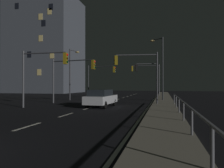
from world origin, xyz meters
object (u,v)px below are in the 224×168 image
traffic_light_near_left (43,67)px  street_lamp_across_street (161,63)px  street_lamp_median (71,69)px  traffic_light_mid_left (72,71)px  traffic_light_overhead_east (147,73)px  car (101,98)px  traffic_light_mid_right (147,73)px  building_distant (46,46)px  traffic_light_near_right (137,67)px  traffic_light_far_center (100,74)px

traffic_light_near_left → street_lamp_across_street: (9.74, 10.81, 1.26)m
street_lamp_across_street → street_lamp_median: size_ratio=1.14×
traffic_light_mid_left → traffic_light_near_left: bearing=-96.2°
traffic_light_overhead_east → street_lamp_median: street_lamp_median is taller
car → traffic_light_mid_right: bearing=82.3°
traffic_light_mid_left → street_lamp_median: size_ratio=0.76×
traffic_light_mid_left → traffic_light_mid_right: 18.25m
car → building_distant: size_ratio=0.17×
traffic_light_near_right → street_lamp_across_street: (2.21, 5.87, 1.02)m
traffic_light_mid_left → street_lamp_median: bearing=115.7°
traffic_light_near_left → street_lamp_median: size_ratio=0.73×
traffic_light_far_center → car: bearing=-72.4°
street_lamp_across_street → street_lamp_median: bearing=-175.7°
street_lamp_across_street → building_distant: bearing=141.8°
street_lamp_across_street → traffic_light_near_left: bearing=-132.0°
car → traffic_light_far_center: traffic_light_far_center is taller
traffic_light_overhead_east → traffic_light_mid_right: (-0.83, 10.28, 0.61)m
traffic_light_near_left → street_lamp_across_street: size_ratio=0.64×
traffic_light_mid_left → traffic_light_far_center: bearing=92.2°
car → street_lamp_median: bearing=130.5°
traffic_light_overhead_east → street_lamp_median: (-10.01, -1.46, 0.59)m
traffic_light_far_center → traffic_light_near_left: traffic_light_far_center is taller
traffic_light_near_right → traffic_light_overhead_east: bearing=85.8°
street_lamp_across_street → street_lamp_median: 11.80m
street_lamp_median → traffic_light_near_right: bearing=-27.6°
street_lamp_median → car: bearing=-49.5°
car → building_distant: bearing=128.2°
traffic_light_mid_right → street_lamp_median: street_lamp_median is taller
car → traffic_light_overhead_east: bearing=69.2°
traffic_light_overhead_east → street_lamp_median: size_ratio=0.71×
traffic_light_mid_left → traffic_light_near_right: size_ratio=1.02×
car → traffic_light_near_right: (2.99, 2.67, 2.97)m
street_lamp_median → building_distant: (-19.71, 25.67, 8.78)m
car → traffic_light_near_right: bearing=41.7°
traffic_light_far_center → street_lamp_median: size_ratio=0.77×
traffic_light_near_left → street_lamp_median: (-2.01, 9.93, 0.59)m
traffic_light_overhead_east → traffic_light_near_right: 6.47m
building_distant → traffic_light_near_left: bearing=-58.6°
traffic_light_far_center → traffic_light_near_right: bearing=-56.8°
car → building_distant: building_distant is taller
traffic_light_overhead_east → traffic_light_mid_left: size_ratio=0.93×
traffic_light_far_center → traffic_light_near_left: bearing=-90.2°
traffic_light_overhead_east → traffic_light_far_center: traffic_light_far_center is taller
car → traffic_light_far_center: bearing=107.6°
traffic_light_mid_left → traffic_light_near_left: (-0.51, -4.69, 0.04)m
traffic_light_mid_left → traffic_light_mid_right: size_ratio=0.93×
traffic_light_near_left → building_distant: (-21.73, 35.60, 9.36)m
traffic_light_near_left → car: bearing=26.6°
traffic_light_near_right → traffic_light_far_center: bearing=123.2°
traffic_light_overhead_east → traffic_light_mid_right: size_ratio=0.87×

